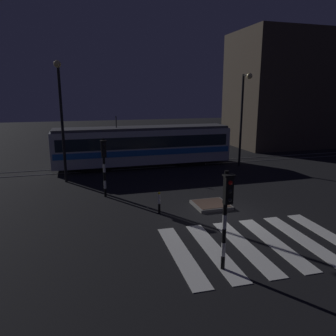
{
  "coord_description": "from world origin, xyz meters",
  "views": [
    {
      "loc": [
        -6.78,
        -13.54,
        5.84
      ],
      "look_at": [
        -1.4,
        4.89,
        1.4
      ],
      "focal_mm": 34.48,
      "sensor_mm": 36.0,
      "label": 1
    }
  ],
  "objects_px": {
    "tram": "(143,145)",
    "bollard_island_edge": "(159,203)",
    "traffic_light_corner_far_left": "(104,159)",
    "street_lamp_trackside_left": "(61,109)",
    "street_lamp_trackside_right": "(243,109)",
    "traffic_light_kerb_mid_left": "(226,207)"
  },
  "relations": [
    {
      "from": "street_lamp_trackside_right",
      "to": "bollard_island_edge",
      "type": "distance_m",
      "value": 13.03
    },
    {
      "from": "street_lamp_trackside_left",
      "to": "bollard_island_edge",
      "type": "relative_size",
      "value": 7.02
    },
    {
      "from": "street_lamp_trackside_right",
      "to": "traffic_light_corner_far_left",
      "type": "bearing_deg",
      "value": -156.29
    },
    {
      "from": "traffic_light_corner_far_left",
      "to": "street_lamp_trackside_left",
      "type": "bearing_deg",
      "value": 120.09
    },
    {
      "from": "traffic_light_kerb_mid_left",
      "to": "tram",
      "type": "distance_m",
      "value": 16.5
    },
    {
      "from": "street_lamp_trackside_right",
      "to": "tram",
      "type": "distance_m",
      "value": 8.47
    },
    {
      "from": "tram",
      "to": "bollard_island_edge",
      "type": "xyz_separation_m",
      "value": [
        -1.48,
        -10.67,
        -1.18
      ]
    },
    {
      "from": "traffic_light_kerb_mid_left",
      "to": "tram",
      "type": "height_order",
      "value": "tram"
    },
    {
      "from": "traffic_light_kerb_mid_left",
      "to": "street_lamp_trackside_right",
      "type": "bearing_deg",
      "value": 59.45
    },
    {
      "from": "traffic_light_corner_far_left",
      "to": "tram",
      "type": "xyz_separation_m",
      "value": [
        3.81,
        7.3,
        -0.5
      ]
    },
    {
      "from": "traffic_light_corner_far_left",
      "to": "traffic_light_kerb_mid_left",
      "type": "distance_m",
      "value": 9.66
    },
    {
      "from": "street_lamp_trackside_right",
      "to": "traffic_light_kerb_mid_left",
      "type": "bearing_deg",
      "value": -120.55
    },
    {
      "from": "bollard_island_edge",
      "to": "street_lamp_trackside_right",
      "type": "bearing_deg",
      "value": 42.66
    },
    {
      "from": "tram",
      "to": "bollard_island_edge",
      "type": "distance_m",
      "value": 10.84
    },
    {
      "from": "traffic_light_corner_far_left",
      "to": "bollard_island_edge",
      "type": "height_order",
      "value": "traffic_light_corner_far_left"
    },
    {
      "from": "traffic_light_kerb_mid_left",
      "to": "street_lamp_trackside_left",
      "type": "height_order",
      "value": "street_lamp_trackside_left"
    },
    {
      "from": "traffic_light_kerb_mid_left",
      "to": "street_lamp_trackside_left",
      "type": "xyz_separation_m",
      "value": [
        -5.28,
        13.01,
        2.61
      ]
    },
    {
      "from": "street_lamp_trackside_right",
      "to": "tram",
      "type": "xyz_separation_m",
      "value": [
        -7.62,
        2.29,
        -2.9
      ]
    },
    {
      "from": "traffic_light_kerb_mid_left",
      "to": "tram",
      "type": "relative_size",
      "value": 0.24
    },
    {
      "from": "street_lamp_trackside_right",
      "to": "tram",
      "type": "relative_size",
      "value": 0.51
    },
    {
      "from": "bollard_island_edge",
      "to": "traffic_light_kerb_mid_left",
      "type": "bearing_deg",
      "value": -82.85
    },
    {
      "from": "street_lamp_trackside_right",
      "to": "street_lamp_trackside_left",
      "type": "relative_size",
      "value": 0.94
    }
  ]
}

